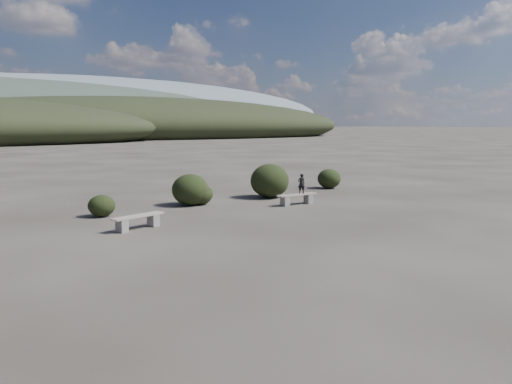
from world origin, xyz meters
TOP-DOWN VIEW (x-y plane):
  - ground at (0.00, 0.00)m, footprint 1200.00×1200.00m
  - bench_left at (-4.00, 4.82)m, footprint 1.89×0.91m
  - bench_right at (3.36, 5.99)m, footprint 1.85×0.40m
  - seated_person at (3.59, 5.98)m, footprint 0.36×0.30m
  - shrub_a at (-4.36, 7.71)m, footprint 0.99×0.99m
  - shrub_b at (-0.48, 8.34)m, footprint 1.54×1.54m
  - shrub_c at (-0.07, 8.26)m, footprint 1.12×1.12m
  - shrub_d at (3.58, 8.36)m, footprint 1.79×1.79m
  - shrub_e at (8.16, 9.46)m, footprint 1.23×1.23m

SIDE VIEW (x-z plane):
  - ground at x=0.00m, z-range 0.00..0.00m
  - bench_right at x=3.36m, z-range 0.05..0.51m
  - bench_left at x=-4.00m, z-range 0.05..0.51m
  - shrub_a at x=-4.36m, z-range 0.00..0.81m
  - shrub_c at x=-0.07m, z-range 0.00..0.90m
  - shrub_e at x=8.16m, z-range 0.00..1.03m
  - shrub_b at x=-0.48m, z-range 0.00..1.32m
  - shrub_d at x=3.58m, z-range 0.00..1.57m
  - seated_person at x=3.59m, z-range 0.46..1.31m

